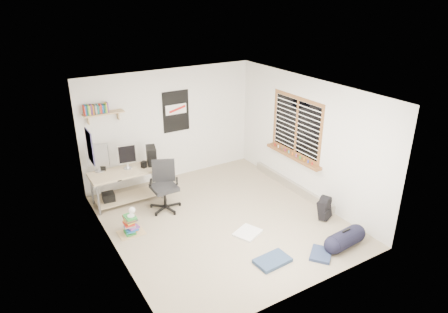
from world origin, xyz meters
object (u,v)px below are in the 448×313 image
backpack (324,209)px  desk (127,185)px  book_stack (131,226)px  duffel_bag (345,240)px  office_chair (164,187)px

backpack → desk: bearing=116.0°
desk → book_stack: desk is taller
desk → duffel_bag: size_ratio=2.30×
backpack → book_stack: size_ratio=0.81×
desk → office_chair: (0.53, -0.69, 0.12)m
office_chair → book_stack: 1.04m
backpack → book_stack: 3.61m
desk → backpack: size_ratio=3.89×
desk → backpack: bearing=-30.3°
desk → book_stack: (-0.34, -1.16, -0.21)m
office_chair → backpack: 3.11m
backpack → duffel_bag: size_ratio=0.59×
office_chair → book_stack: bearing=-127.9°
desk → duffel_bag: desk is taller
book_stack → backpack: bearing=-23.2°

